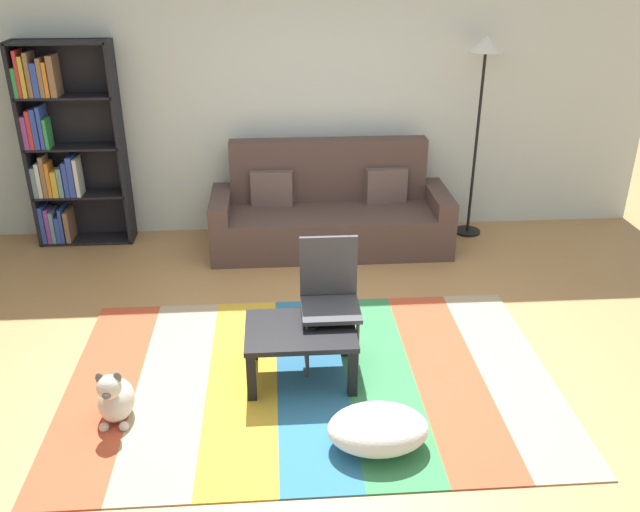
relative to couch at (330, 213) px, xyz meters
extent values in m
plane|color=#B27F4C|center=(-0.17, -2.02, -0.34)|extent=(14.00, 14.00, 0.00)
cube|color=silver|center=(-0.17, 0.53, 1.01)|extent=(6.80, 0.10, 2.70)
cube|color=#C64C2D|center=(-1.72, -2.22, -0.33)|extent=(0.47, 2.16, 0.01)
cube|color=tan|center=(-1.25, -2.22, -0.33)|extent=(0.47, 2.16, 0.01)
cube|color=gold|center=(-0.78, -2.22, -0.33)|extent=(0.47, 2.16, 0.01)
cube|color=teal|center=(-0.31, -2.22, -0.33)|extent=(0.47, 2.16, 0.01)
cube|color=#387F4C|center=(0.16, -2.22, -0.33)|extent=(0.47, 2.16, 0.01)
cube|color=#C64C2D|center=(0.63, -2.22, -0.33)|extent=(0.47, 2.16, 0.01)
cube|color=tan|center=(1.10, -2.22, -0.33)|extent=(0.47, 2.16, 0.01)
cube|color=#4C3833|center=(0.00, -0.07, -0.14)|extent=(1.90, 0.80, 0.40)
cube|color=#4C3833|center=(0.00, 0.23, 0.36)|extent=(1.90, 0.20, 0.60)
cube|color=#4C3833|center=(-1.04, -0.07, -0.06)|extent=(0.18, 0.80, 0.56)
cube|color=#4C3833|center=(1.04, -0.07, -0.06)|extent=(0.18, 0.80, 0.56)
cube|color=brown|center=(-0.55, 0.11, 0.22)|extent=(0.42, 0.19, 0.36)
cube|color=brown|center=(0.55, 0.11, 0.22)|extent=(0.42, 0.19, 0.36)
cube|color=black|center=(-2.83, 0.28, 0.63)|extent=(0.04, 0.28, 1.93)
cube|color=black|center=(-1.96, 0.28, 0.63)|extent=(0.04, 0.28, 1.93)
cube|color=black|center=(-2.39, 0.41, 0.63)|extent=(0.90, 0.01, 1.93)
cube|color=black|center=(-2.39, 0.28, -0.32)|extent=(0.86, 0.28, 0.02)
cube|color=black|center=(-2.39, 0.28, 0.15)|extent=(0.86, 0.28, 0.02)
cube|color=black|center=(-2.39, 0.28, 0.63)|extent=(0.86, 0.28, 0.02)
cube|color=black|center=(-2.39, 0.28, 1.10)|extent=(0.86, 0.28, 0.02)
cube|color=black|center=(-2.39, 0.28, 1.57)|extent=(0.86, 0.28, 0.02)
cube|color=#334CB2|center=(-2.79, 0.26, -0.12)|extent=(0.04, 0.22, 0.37)
cube|color=purple|center=(-2.74, 0.25, -0.14)|extent=(0.04, 0.20, 0.34)
cube|color=#668C99|center=(-2.70, 0.27, -0.15)|extent=(0.04, 0.24, 0.32)
cube|color=#334CB2|center=(-2.65, 0.26, -0.18)|extent=(0.04, 0.22, 0.26)
cube|color=#334CB2|center=(-2.61, 0.28, -0.14)|extent=(0.03, 0.26, 0.34)
cube|color=#8C6647|center=(-2.56, 0.27, -0.15)|extent=(0.05, 0.25, 0.31)
cube|color=#668C99|center=(-2.79, 0.26, 0.31)|extent=(0.04, 0.23, 0.29)
cube|color=silver|center=(-2.74, 0.26, 0.33)|extent=(0.04, 0.22, 0.33)
cube|color=#8C6647|center=(-2.70, 0.24, 0.36)|extent=(0.04, 0.19, 0.40)
cube|color=orange|center=(-2.65, 0.23, 0.33)|extent=(0.03, 0.17, 0.34)
cube|color=gold|center=(-2.60, 0.24, 0.29)|extent=(0.05, 0.18, 0.25)
cube|color=#668C99|center=(-2.55, 0.26, 0.31)|extent=(0.04, 0.22, 0.28)
cube|color=#334CB2|center=(-2.50, 0.26, 0.33)|extent=(0.04, 0.22, 0.33)
cube|color=#334CB2|center=(-2.44, 0.25, 0.36)|extent=(0.05, 0.20, 0.39)
cube|color=silver|center=(-2.39, 0.24, 0.35)|extent=(0.04, 0.19, 0.37)
cube|color=purple|center=(-2.79, 0.27, 0.79)|extent=(0.05, 0.24, 0.31)
cube|color=red|center=(-2.74, 0.28, 0.82)|extent=(0.04, 0.26, 0.35)
cube|color=#334CB2|center=(-2.69, 0.25, 0.82)|extent=(0.05, 0.21, 0.37)
cube|color=#334CB2|center=(-2.64, 0.26, 0.83)|extent=(0.03, 0.22, 0.39)
cube|color=green|center=(-2.60, 0.23, 0.78)|extent=(0.03, 0.17, 0.28)
cube|color=green|center=(-2.79, 0.27, 1.24)|extent=(0.04, 0.24, 0.26)
cube|color=red|center=(-2.75, 0.25, 1.32)|extent=(0.03, 0.20, 0.41)
cube|color=gold|center=(-2.71, 0.25, 1.29)|extent=(0.04, 0.21, 0.36)
cube|color=#8C6647|center=(-2.66, 0.26, 1.31)|extent=(0.04, 0.23, 0.39)
cube|color=#334CB2|center=(-2.61, 0.27, 1.26)|extent=(0.05, 0.25, 0.30)
cube|color=#8C6647|center=(-2.56, 0.24, 1.28)|extent=(0.04, 0.18, 0.34)
cube|color=orange|center=(-2.52, 0.24, 1.26)|extent=(0.03, 0.18, 0.31)
cube|color=#8C6647|center=(-2.46, 0.26, 1.29)|extent=(0.05, 0.22, 0.36)
cube|color=black|center=(-0.38, -2.18, 0.03)|extent=(0.74, 0.55, 0.04)
cube|color=black|center=(-0.71, -2.41, -0.16)|extent=(0.06, 0.06, 0.34)
cube|color=black|center=(-0.05, -2.41, -0.16)|extent=(0.06, 0.06, 0.34)
cube|color=black|center=(-0.71, -1.94, -0.16)|extent=(0.06, 0.06, 0.34)
cube|color=black|center=(-0.05, -1.94, -0.16)|extent=(0.06, 0.06, 0.34)
ellipsoid|color=white|center=(0.04, -2.91, -0.21)|extent=(0.60, 0.43, 0.24)
ellipsoid|color=beige|center=(-1.55, -2.53, -0.21)|extent=(0.22, 0.30, 0.26)
sphere|color=beige|center=(-1.55, -2.63, -0.03)|extent=(0.15, 0.15, 0.15)
ellipsoid|color=#5B5750|center=(-1.55, -2.69, -0.04)|extent=(0.06, 0.07, 0.05)
ellipsoid|color=#5B5750|center=(-1.60, -2.61, 0.02)|extent=(0.05, 0.04, 0.08)
ellipsoid|color=#5B5750|center=(-1.50, -2.61, 0.02)|extent=(0.05, 0.04, 0.08)
sphere|color=beige|center=(-1.61, -2.66, -0.31)|extent=(0.06, 0.06, 0.06)
sphere|color=beige|center=(-1.49, -2.66, -0.31)|extent=(0.06, 0.06, 0.06)
cylinder|color=black|center=(1.44, 0.21, -0.32)|extent=(0.26, 0.26, 0.02)
cylinder|color=black|center=(1.44, 0.21, 0.58)|extent=(0.03, 0.03, 1.78)
cone|color=white|center=(1.44, 0.21, 1.53)|extent=(0.32, 0.32, 0.14)
cube|color=black|center=(-0.28, -2.15, 0.06)|extent=(0.11, 0.15, 0.02)
cube|color=#38383D|center=(-0.17, -2.02, 0.10)|extent=(0.40, 0.40, 0.03)
cube|color=#38383D|center=(-0.17, -1.84, 0.34)|extent=(0.40, 0.03, 0.44)
cylinder|color=#38383D|center=(-0.34, -2.19, -0.12)|extent=(0.02, 0.02, 0.42)
cylinder|color=#38383D|center=(0.00, -2.19, -0.12)|extent=(0.02, 0.02, 0.42)
cylinder|color=#38383D|center=(-0.34, -1.85, -0.12)|extent=(0.02, 0.02, 0.42)
cylinder|color=#38383D|center=(0.00, -1.85, -0.12)|extent=(0.02, 0.02, 0.42)
camera|label=1|loc=(-0.52, -5.98, 2.39)|focal=37.50mm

